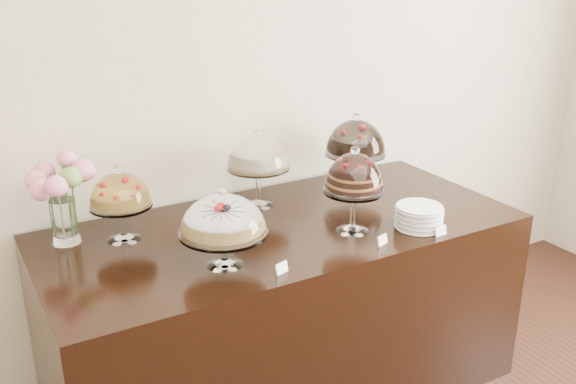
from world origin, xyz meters
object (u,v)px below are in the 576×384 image
flower_vase (60,191)px  plate_stack (419,217)px  display_counter (283,310)px  cake_stand_dark_choco (356,140)px  cake_stand_fruit_tart (120,194)px  cake_stand_sugar_sponge (223,218)px  cake_stand_cheesecake (258,156)px  cake_stand_choco_layer (354,177)px

flower_vase → plate_stack: flower_vase is taller
display_counter → cake_stand_dark_choco: (0.59, 0.27, 0.71)m
cake_stand_fruit_tart → cake_stand_dark_choco: bearing=2.4°
cake_stand_fruit_tart → flower_vase: (-0.23, 0.10, 0.02)m
cake_stand_fruit_tart → flower_vase: bearing=156.6°
cake_stand_fruit_tart → flower_vase: flower_vase is taller
cake_stand_dark_choco → plate_stack: size_ratio=1.89×
cake_stand_sugar_sponge → cake_stand_fruit_tart: size_ratio=1.03×
cake_stand_fruit_tart → plate_stack: bearing=-24.3°
cake_stand_sugar_sponge → cake_stand_cheesecake: bearing=50.6°
display_counter → cake_stand_fruit_tart: cake_stand_fruit_tart is taller
cake_stand_sugar_sponge → cake_stand_dark_choco: bearing=26.7°
display_counter → cake_stand_dark_choco: 0.96m
cake_stand_choco_layer → plate_stack: bearing=-23.1°
display_counter → cake_stand_choco_layer: 0.78m
cake_stand_sugar_sponge → flower_vase: flower_vase is taller
cake_stand_choco_layer → cake_stand_fruit_tart: bearing=155.4°
cake_stand_sugar_sponge → flower_vase: (-0.51, 0.54, 0.03)m
cake_stand_choco_layer → cake_stand_dark_choco: bearing=53.8°
display_counter → cake_stand_cheesecake: size_ratio=5.65×
display_counter → flower_vase: 1.18m
cake_stand_cheesecake → cake_stand_dark_choco: cake_stand_dark_choco is taller
cake_stand_sugar_sponge → plate_stack: bearing=-6.2°
display_counter → cake_stand_dark_choco: size_ratio=5.48×
cake_stand_dark_choco → cake_stand_choco_layer: bearing=-126.2°
cake_stand_sugar_sponge → plate_stack: cake_stand_sugar_sponge is taller
flower_vase → plate_stack: 1.58m
cake_stand_sugar_sponge → flower_vase: bearing=133.2°
cake_stand_cheesecake → plate_stack: bearing=-50.2°
cake_stand_cheesecake → flower_vase: (-0.93, 0.03, -0.02)m
display_counter → plate_stack: (0.53, -0.33, 0.50)m
display_counter → cake_stand_fruit_tart: 0.97m
flower_vase → plate_stack: (1.43, -0.64, -0.18)m
display_counter → flower_vase: size_ratio=5.58×
cake_stand_dark_choco → cake_stand_fruit_tart: 1.27m
cake_stand_choco_layer → cake_stand_dark_choco: 0.59m
cake_stand_fruit_tart → cake_stand_cheesecake: bearing=5.2°
cake_stand_sugar_sponge → cake_stand_cheesecake: 0.66m
cake_stand_fruit_tart → display_counter: bearing=-17.3°
cake_stand_cheesecake → flower_vase: flower_vase is taller
display_counter → flower_vase: bearing=161.1°
cake_stand_fruit_tart → cake_stand_sugar_sponge: bearing=-57.6°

